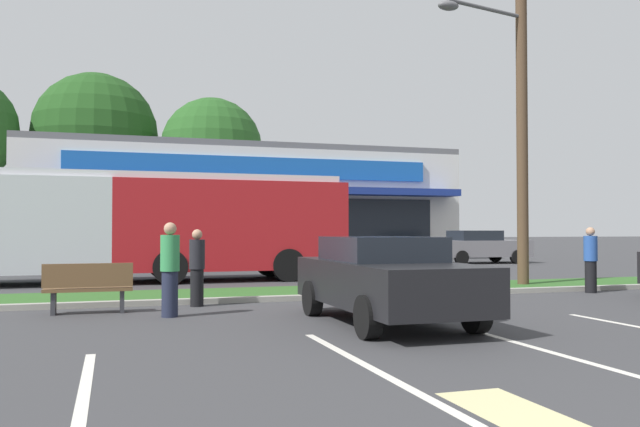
{
  "coord_description": "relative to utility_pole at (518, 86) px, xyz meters",
  "views": [
    {
      "loc": [
        -5.39,
        -1.21,
        1.58
      ],
      "look_at": [
        0.76,
        18.1,
        2.08
      ],
      "focal_mm": 36.61,
      "sensor_mm": 36.0,
      "label": 1
    }
  ],
  "objects": [
    {
      "name": "parking_stripe_1",
      "position": [
        -7.56,
        -8.01,
        -5.44
      ],
      "size": [
        0.12,
        4.8,
        0.01
      ],
      "primitive_type": "cube",
      "color": "silver",
      "rests_on": "ground_plane"
    },
    {
      "name": "tree_mid_left",
      "position": [
        -11.55,
        31.98,
        2.63
      ],
      "size": [
        8.37,
        8.37,
        12.27
      ],
      "color": "#473323",
      "rests_on": "ground_plane"
    },
    {
      "name": "curb_lip",
      "position": [
        -4.98,
        -1.0,
        -5.39
      ],
      "size": [
        56.0,
        0.24,
        0.12
      ],
      "primitive_type": "cube",
      "color": "#99968C",
      "rests_on": "ground_plane"
    },
    {
      "name": "car_2",
      "position": [
        6.0,
        11.91,
        -4.65
      ],
      "size": [
        4.67,
        2.0,
        1.54
      ],
      "color": "slate",
      "rests_on": "ground_plane"
    },
    {
      "name": "storefront_building",
      "position": [
        -3.66,
        23.05,
        -2.47
      ],
      "size": [
        22.36,
        15.02,
        5.95
      ],
      "color": "silver",
      "rests_on": "ground_plane"
    },
    {
      "name": "car_1",
      "position": [
        -5.98,
        -4.85,
        -4.68
      ],
      "size": [
        1.98,
        4.4,
        1.46
      ],
      "rotation": [
        0.0,
        0.0,
        -1.57
      ],
      "color": "black",
      "rests_on": "ground_plane"
    },
    {
      "name": "city_bus",
      "position": [
        -9.77,
        5.33,
        -3.68
      ],
      "size": [
        12.86,
        2.73,
        3.25
      ],
      "rotation": [
        0.0,
        0.0,
        3.15
      ],
      "color": "#AD191E",
      "rests_on": "ground_plane"
    },
    {
      "name": "lot_arrow",
      "position": [
        -7.06,
        -10.12,
        -5.44
      ],
      "size": [
        0.7,
        1.6,
        0.01
      ],
      "primitive_type": "cube",
      "color": "beige",
      "rests_on": "ground_plane"
    },
    {
      "name": "pedestrian_by_pole",
      "position": [
        -9.38,
        -2.93,
        -4.59
      ],
      "size": [
        0.34,
        0.34,
        1.71
      ],
      "rotation": [
        0.0,
        0.0,
        3.14
      ],
      "color": "#1E2338",
      "rests_on": "ground_plane"
    },
    {
      "name": "tree_mid",
      "position": [
        -4.06,
        28.8,
        1.6
      ],
      "size": [
        6.73,
        6.73,
        10.43
      ],
      "color": "#473323",
      "rests_on": "ground_plane"
    },
    {
      "name": "grass_median",
      "position": [
        -4.98,
        0.22,
        -5.39
      ],
      "size": [
        56.0,
        2.2,
        0.12
      ],
      "primitive_type": "cube",
      "color": "#2D5B23",
      "rests_on": "ground_plane"
    },
    {
      "name": "pedestrian_mid",
      "position": [
        -8.71,
        -1.43,
        -4.65
      ],
      "size": [
        0.32,
        0.32,
        1.58
      ],
      "rotation": [
        0.0,
        0.0,
        1.84
      ],
      "color": "black",
      "rests_on": "ground_plane"
    },
    {
      "name": "utility_pole",
      "position": [
        0.0,
        0.0,
        0.0
      ],
      "size": [
        3.15,
        2.37,
        10.2
      ],
      "color": "#4C3826",
      "rests_on": "ground_plane"
    },
    {
      "name": "parking_stripe_2",
      "position": [
        -4.99,
        -8.4,
        -5.44
      ],
      "size": [
        0.12,
        4.8,
        0.01
      ],
      "primitive_type": "cube",
      "color": "silver",
      "rests_on": "ground_plane"
    },
    {
      "name": "pedestrian_far",
      "position": [
        1.04,
        -1.5,
        -4.62
      ],
      "size": [
        0.33,
        0.33,
        1.64
      ],
      "rotation": [
        0.0,
        0.0,
        1.87
      ],
      "color": "black",
      "rests_on": "ground_plane"
    },
    {
      "name": "car_0",
      "position": [
        -5.85,
        11.34,
        -4.67
      ],
      "size": [
        4.42,
        1.96,
        1.48
      ],
      "color": "#515459",
      "rests_on": "ground_plane"
    },
    {
      "name": "bus_stop_bench",
      "position": [
        -10.8,
        -2.02,
        -4.94
      ],
      "size": [
        1.6,
        0.45,
        0.95
      ],
      "rotation": [
        0.0,
        0.0,
        3.14
      ],
      "color": "brown",
      "rests_on": "ground_plane"
    },
    {
      "name": "parking_stripe_0",
      "position": [
        -10.63,
        -8.63,
        -5.44
      ],
      "size": [
        0.12,
        4.8,
        0.01
      ],
      "primitive_type": "cube",
      "color": "silver",
      "rests_on": "ground_plane"
    }
  ]
}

